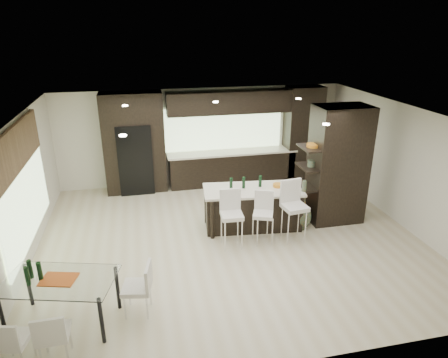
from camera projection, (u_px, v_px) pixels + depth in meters
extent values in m
plane|color=#C4B696|center=(230.00, 238.00, 8.64)|extent=(8.00, 8.00, 0.00)
cube|color=beige|center=(202.00, 136.00, 11.33)|extent=(8.00, 0.02, 2.70)
cube|color=beige|center=(19.00, 197.00, 7.36)|extent=(0.02, 7.00, 2.70)
cube|color=beige|center=(404.00, 166.00, 8.94)|extent=(0.02, 7.00, 2.70)
cube|color=white|center=(231.00, 115.00, 7.66)|extent=(8.00, 7.00, 0.02)
cube|color=#B2D199|center=(24.00, 193.00, 7.55)|extent=(0.04, 3.20, 1.90)
cube|color=#B2D199|center=(223.00, 128.00, 11.34)|extent=(3.40, 0.04, 1.20)
cube|color=brown|center=(17.00, 147.00, 7.22)|extent=(0.08, 3.00, 0.80)
cube|color=white|center=(228.00, 113.00, 7.89)|extent=(4.00, 3.00, 0.02)
cube|color=black|center=(222.00, 138.00, 11.13)|extent=(6.80, 0.68, 2.70)
cube|color=black|center=(135.00, 158.00, 10.76)|extent=(0.90, 0.68, 1.90)
cube|color=black|center=(338.00, 165.00, 9.03)|extent=(1.20, 0.80, 2.70)
cube|color=black|center=(252.00, 207.00, 9.02)|extent=(2.28, 1.18, 0.91)
cube|color=beige|center=(232.00, 225.00, 8.16)|extent=(0.46, 0.46, 0.98)
cube|color=beige|center=(263.00, 223.00, 8.32)|extent=(0.52, 0.52, 0.91)
cube|color=beige|center=(294.00, 217.00, 8.40)|extent=(0.53, 0.53, 1.06)
cube|color=black|center=(279.00, 209.00, 9.49)|extent=(1.16, 0.48, 0.44)
cube|color=white|center=(63.00, 301.00, 6.08)|extent=(1.81, 1.32, 0.78)
cube|color=beige|center=(54.00, 337.00, 5.41)|extent=(0.42, 0.42, 0.78)
cube|color=beige|center=(14.00, 343.00, 5.31)|extent=(0.49, 0.49, 0.76)
cube|color=beige|center=(137.00, 291.00, 6.30)|extent=(0.51, 0.51, 0.81)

